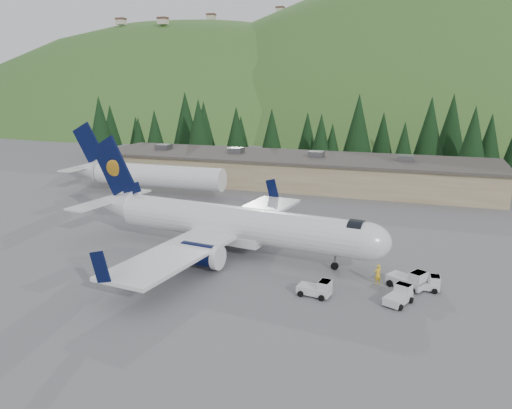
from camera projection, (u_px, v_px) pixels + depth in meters
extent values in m
plane|color=slate|center=(238.00, 254.00, 53.13)|extent=(600.00, 600.00, 0.00)
cylinder|color=white|center=(237.00, 224.00, 52.34)|extent=(27.52, 6.86, 3.66)
ellipsoid|color=white|center=(366.00, 241.00, 46.54)|extent=(5.16, 4.20, 3.66)
cylinder|color=black|center=(356.00, 235.00, 46.85)|extent=(1.71, 3.16, 3.02)
cone|color=white|center=(114.00, 204.00, 59.29)|extent=(6.24, 4.33, 3.66)
cube|color=white|center=(229.00, 236.00, 53.12)|extent=(8.11, 4.02, 0.97)
cube|color=white|center=(221.00, 230.00, 53.40)|extent=(9.23, 33.52, 0.34)
cube|color=#050D32|center=(272.00, 189.00, 68.18)|extent=(1.98, 0.38, 2.80)
cube|color=#050D32|center=(100.00, 267.00, 39.27)|extent=(1.98, 0.38, 2.80)
cylinder|color=#050D32|center=(253.00, 226.00, 58.12)|extent=(4.33, 2.71, 2.24)
cylinder|color=white|center=(267.00, 228.00, 57.33)|extent=(0.86, 2.43, 2.38)
cube|color=white|center=(253.00, 221.00, 57.99)|extent=(2.16, 0.50, 0.88)
cylinder|color=#050D32|center=(201.00, 255.00, 48.25)|extent=(4.33, 2.71, 2.24)
cylinder|color=white|center=(218.00, 258.00, 47.47)|extent=(0.86, 2.43, 2.38)
cube|color=white|center=(201.00, 250.00, 48.13)|extent=(2.16, 0.50, 0.88)
cube|color=#050D32|center=(113.00, 166.00, 58.12)|extent=(6.02, 1.00, 7.15)
ellipsoid|color=orange|center=(116.00, 168.00, 58.25)|extent=(1.94, 0.40, 1.93)
ellipsoid|color=orange|center=(113.00, 168.00, 57.91)|extent=(1.94, 0.40, 1.93)
cube|color=#050D32|center=(132.00, 189.00, 57.65)|extent=(2.70, 0.56, 1.93)
cube|color=white|center=(111.00, 199.00, 59.38)|extent=(3.95, 12.39, 0.21)
cylinder|color=slate|center=(335.00, 261.00, 48.37)|extent=(0.22, 0.22, 1.75)
cylinder|color=black|center=(335.00, 266.00, 48.49)|extent=(0.77, 0.36, 0.74)
cylinder|color=slate|center=(226.00, 235.00, 56.44)|extent=(0.26, 0.26, 1.95)
cylinder|color=black|center=(229.00, 239.00, 56.38)|extent=(1.10, 0.47, 1.07)
cylinder|color=black|center=(223.00, 238.00, 56.71)|extent=(1.10, 0.47, 1.07)
cylinder|color=slate|center=(201.00, 248.00, 51.85)|extent=(0.26, 0.26, 1.95)
cylinder|color=black|center=(204.00, 253.00, 51.79)|extent=(1.10, 0.47, 1.07)
cylinder|color=black|center=(198.00, 252.00, 52.12)|extent=(1.10, 0.47, 1.07)
cylinder|color=white|center=(159.00, 176.00, 79.57)|extent=(22.00, 3.60, 3.60)
cone|color=white|center=(86.00, 170.00, 83.99)|extent=(5.00, 3.60, 3.60)
cube|color=#050D32|center=(88.00, 143.00, 82.57)|extent=(5.82, 0.28, 6.89)
cube|color=white|center=(85.00, 166.00, 83.84)|extent=(2.40, 11.00, 0.20)
cube|color=silver|center=(314.00, 290.00, 42.56)|extent=(2.97, 1.77, 0.65)
cube|color=silver|center=(325.00, 286.00, 42.01)|extent=(1.10, 1.42, 0.84)
cube|color=black|center=(325.00, 282.00, 41.92)|extent=(1.00, 1.32, 0.09)
cylinder|color=black|center=(327.00, 292.00, 42.86)|extent=(0.55, 0.27, 0.52)
cylinder|color=black|center=(321.00, 298.00, 41.56)|extent=(0.55, 0.27, 0.52)
cylinder|color=black|center=(307.00, 288.00, 43.68)|extent=(0.55, 0.27, 0.52)
cylinder|color=black|center=(301.00, 294.00, 42.38)|extent=(0.55, 0.27, 0.52)
cube|color=silver|center=(406.00, 281.00, 44.22)|extent=(3.67, 3.00, 0.77)
cube|color=silver|center=(418.00, 278.00, 43.28)|extent=(1.69, 1.87, 0.99)
cube|color=black|center=(418.00, 273.00, 43.17)|extent=(1.54, 1.72, 0.11)
cylinder|color=black|center=(422.00, 285.00, 44.08)|extent=(0.65, 0.50, 0.61)
cylinder|color=black|center=(412.00, 291.00, 42.93)|extent=(0.65, 0.50, 0.61)
cylinder|color=black|center=(400.00, 278.00, 45.65)|extent=(0.65, 0.50, 0.61)
cylinder|color=black|center=(390.00, 283.00, 44.49)|extent=(0.65, 0.50, 0.61)
cube|color=silver|center=(398.00, 298.00, 40.92)|extent=(2.37, 3.09, 0.65)
cube|color=silver|center=(403.00, 289.00, 41.45)|extent=(1.55, 1.36, 0.83)
cube|color=black|center=(404.00, 285.00, 41.37)|extent=(1.43, 1.24, 0.09)
cylinder|color=black|center=(395.00, 295.00, 42.13)|extent=(0.39, 0.56, 0.52)
cylinder|color=black|center=(411.00, 300.00, 41.16)|extent=(0.39, 0.56, 0.52)
cylinder|color=black|center=(384.00, 302.00, 40.81)|extent=(0.39, 0.56, 0.52)
cylinder|color=black|center=(401.00, 307.00, 39.84)|extent=(0.39, 0.56, 0.52)
cube|color=#8F7758|center=(288.00, 171.00, 89.01)|extent=(70.00, 16.00, 4.80)
cube|color=#47423D|center=(289.00, 156.00, 88.40)|extent=(71.00, 17.00, 0.40)
cube|color=slate|center=(164.00, 147.00, 96.22)|extent=(2.50, 2.50, 1.00)
cube|color=slate|center=(236.00, 150.00, 91.44)|extent=(2.50, 2.50, 1.00)
cube|color=slate|center=(316.00, 154.00, 86.65)|extent=(2.50, 2.50, 1.00)
cube|color=slate|center=(406.00, 158.00, 81.86)|extent=(2.50, 2.50, 1.00)
cube|color=silver|center=(424.00, 285.00, 43.76)|extent=(2.65, 1.45, 0.60)
cube|color=silver|center=(435.00, 280.00, 43.42)|extent=(0.93, 1.25, 0.77)
cube|color=black|center=(435.00, 277.00, 43.34)|extent=(0.84, 1.16, 0.09)
cylinder|color=black|center=(434.00, 285.00, 44.24)|extent=(0.49, 0.22, 0.48)
cylinder|color=black|center=(435.00, 291.00, 42.95)|extent=(0.49, 0.22, 0.48)
cylinder|color=black|center=(413.00, 283.00, 44.68)|extent=(0.49, 0.22, 0.48)
cylinder|color=black|center=(414.00, 289.00, 43.40)|extent=(0.49, 0.22, 0.48)
imported|color=yellow|center=(378.00, 274.00, 44.89)|extent=(0.81, 0.79, 1.88)
cone|color=black|center=(111.00, 125.00, 129.76)|extent=(5.10, 5.10, 10.44)
cone|color=black|center=(100.00, 123.00, 118.93)|extent=(6.13, 6.13, 12.55)
cone|color=black|center=(136.00, 133.00, 124.31)|extent=(4.02, 4.02, 8.23)
cone|color=black|center=(139.00, 135.00, 119.04)|extent=(4.07, 4.07, 8.32)
cone|color=black|center=(155.00, 131.00, 115.68)|extent=(4.88, 4.88, 9.98)
cone|color=black|center=(186.00, 120.00, 119.57)|extent=(6.56, 6.56, 13.41)
cone|color=black|center=(204.00, 125.00, 120.78)|extent=(5.60, 5.60, 11.45)
cone|color=black|center=(199.00, 127.00, 110.39)|extent=(5.99, 5.99, 12.25)
cone|color=black|center=(241.00, 134.00, 119.47)|extent=(4.21, 4.21, 8.61)
cone|color=black|center=(236.00, 131.00, 110.74)|extent=(5.29, 5.29, 10.82)
cone|color=black|center=(272.00, 130.00, 116.22)|extent=(5.01, 5.01, 10.24)
cone|color=black|center=(272.00, 134.00, 106.67)|extent=(5.07, 5.07, 10.36)
cone|color=black|center=(307.00, 134.00, 112.28)|extent=(4.75, 4.75, 9.71)
cone|color=black|center=(321.00, 137.00, 104.93)|extent=(4.80, 4.80, 9.82)
cone|color=black|center=(332.00, 142.00, 105.08)|extent=(3.97, 3.97, 8.12)
cone|color=black|center=(358.00, 126.00, 104.79)|extent=(6.50, 6.50, 13.30)
cone|color=black|center=(383.00, 135.00, 108.85)|extent=(4.85, 4.85, 9.92)
cone|color=black|center=(404.00, 143.00, 99.91)|extent=(4.27, 4.27, 8.74)
cone|color=black|center=(430.00, 129.00, 100.32)|extent=(6.31, 6.31, 12.91)
cone|color=black|center=(451.00, 126.00, 104.51)|extent=(6.52, 6.52, 13.33)
cone|color=black|center=(473.00, 137.00, 92.81)|extent=(5.72, 5.72, 11.71)
cone|color=black|center=(490.00, 141.00, 94.78)|extent=(5.09, 5.09, 10.40)
ellipsoid|color=#2D5E24|center=(195.00, 268.00, 255.67)|extent=(336.00, 240.00, 240.00)
ellipsoid|color=#2D5E24|center=(463.00, 298.00, 244.09)|extent=(420.00, 300.00, 300.00)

